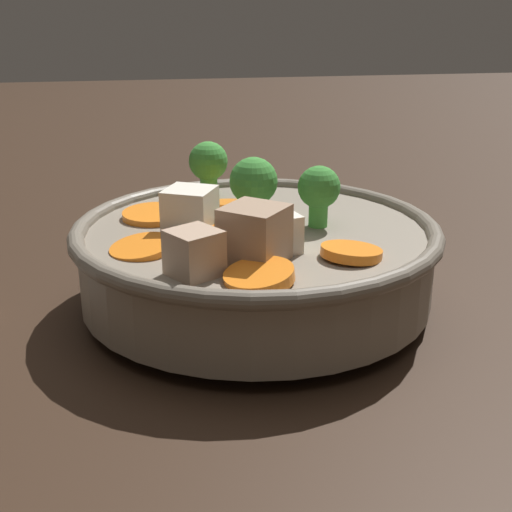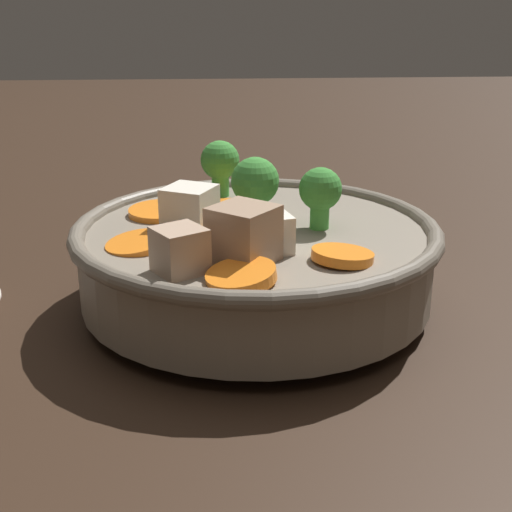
% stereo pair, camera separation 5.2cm
% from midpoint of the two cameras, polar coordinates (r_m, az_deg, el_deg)
% --- Properties ---
extents(ground_plane, '(3.00, 3.00, 0.00)m').
position_cam_midpoint_polar(ground_plane, '(0.53, -2.79, -4.15)').
color(ground_plane, black).
extents(stirfry_bowl, '(0.26, 0.26, 0.11)m').
position_cam_midpoint_polar(stirfry_bowl, '(0.51, -2.94, 0.18)').
color(stirfry_bowl, slate).
rests_on(stirfry_bowl, ground_plane).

